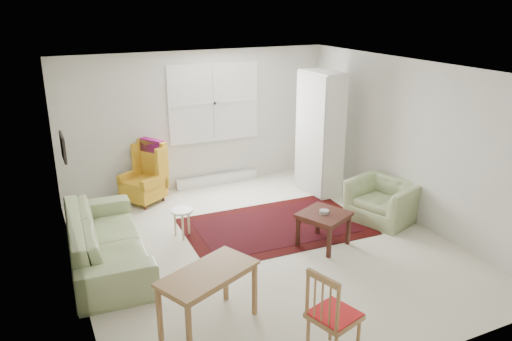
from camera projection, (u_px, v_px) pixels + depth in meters
name	position (u px, v px, depth m)	size (l,w,h in m)	color
room	(260.00, 158.00, 6.89)	(5.04, 5.54, 2.51)	beige
rug	(275.00, 226.00, 7.72)	(2.74, 1.76, 0.03)	black
sofa	(105.00, 230.00, 6.53)	(2.37, 0.93, 0.96)	#92A36C
armchair	(384.00, 197.00, 7.86)	(0.98, 0.86, 0.76)	#92A36C
wingback_chair	(142.00, 173.00, 8.47)	(0.62, 0.65, 1.07)	gold
coffee_table	(323.00, 229.00, 7.07)	(0.61, 0.61, 0.50)	#411B14
stool	(182.00, 223.00, 7.33)	(0.33, 0.33, 0.44)	white
cabinet	(320.00, 133.00, 8.81)	(0.46, 0.87, 2.18)	white
desk	(209.00, 300.00, 5.26)	(1.06, 0.53, 0.67)	olive
desk_chair	(334.00, 314.00, 4.78)	(0.43, 0.43, 0.97)	olive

